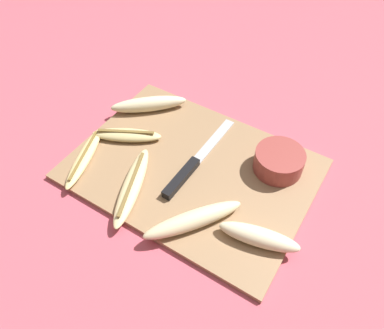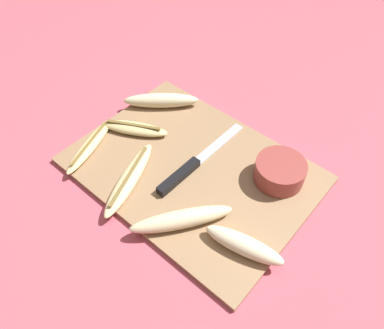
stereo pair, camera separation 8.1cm
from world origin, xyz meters
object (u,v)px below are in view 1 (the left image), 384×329
(banana_pale_long, at_px, (149,104))
(prep_bowl, at_px, (279,161))
(banana_cream_curved, at_px, (193,220))
(banana_ripe_center, at_px, (132,186))
(knife, at_px, (188,170))
(banana_golden_short, at_px, (84,157))
(banana_spotted_left, at_px, (127,135))
(banana_bright_far, at_px, (259,237))

(banana_pale_long, relative_size, prep_bowl, 1.54)
(banana_cream_curved, relative_size, banana_ripe_center, 0.89)
(knife, distance_m, banana_ripe_center, 0.12)
(banana_golden_short, bearing_deg, banana_pale_long, 84.22)
(knife, distance_m, banana_golden_short, 0.23)
(banana_ripe_center, distance_m, banana_golden_short, 0.14)
(banana_golden_short, bearing_deg, banana_cream_curved, -2.65)
(banana_spotted_left, relative_size, banana_cream_curved, 0.88)
(banana_bright_far, height_order, prep_bowl, prep_bowl)
(banana_pale_long, bearing_deg, banana_cream_curved, -39.65)
(knife, xyz_separation_m, banana_cream_curved, (0.08, -0.11, 0.01))
(banana_spotted_left, relative_size, banana_ripe_center, 0.78)
(banana_cream_curved, bearing_deg, prep_bowl, 69.95)
(knife, xyz_separation_m, banana_spotted_left, (-0.18, 0.01, 0.00))
(banana_bright_far, relative_size, banana_pale_long, 0.96)
(banana_cream_curved, xyz_separation_m, banana_golden_short, (-0.29, 0.01, -0.01))
(banana_bright_far, bearing_deg, knife, 160.09)
(banana_pale_long, distance_m, banana_ripe_center, 0.25)
(knife, bearing_deg, banana_cream_curved, -52.54)
(knife, height_order, banana_golden_short, same)
(banana_spotted_left, height_order, banana_ripe_center, banana_spotted_left)
(knife, height_order, banana_bright_far, banana_bright_far)
(banana_spotted_left, xyz_separation_m, banana_golden_short, (-0.04, -0.10, -0.00))
(banana_ripe_center, bearing_deg, banana_bright_far, 5.74)
(banana_ripe_center, bearing_deg, banana_pale_long, 118.36)
(banana_bright_far, height_order, banana_ripe_center, banana_bright_far)
(banana_cream_curved, bearing_deg, knife, 126.59)
(prep_bowl, bearing_deg, banana_golden_short, -151.20)
(banana_cream_curved, distance_m, prep_bowl, 0.23)
(knife, height_order, banana_ripe_center, banana_ripe_center)
(banana_bright_far, bearing_deg, banana_spotted_left, 167.67)
(knife, relative_size, banana_pale_long, 1.67)
(banana_pale_long, distance_m, banana_golden_short, 0.21)
(banana_spotted_left, bearing_deg, prep_bowl, 16.99)
(banana_bright_far, xyz_separation_m, banana_golden_short, (-0.41, -0.02, -0.01))
(banana_pale_long, distance_m, prep_bowl, 0.35)
(banana_bright_far, bearing_deg, banana_cream_curved, -164.60)
(knife, bearing_deg, banana_pale_long, 149.22)
(banana_spotted_left, bearing_deg, banana_ripe_center, -47.15)
(knife, distance_m, banana_spotted_left, 0.18)
(banana_bright_far, distance_m, prep_bowl, 0.19)
(banana_cream_curved, xyz_separation_m, banana_ripe_center, (-0.15, 0.01, -0.01))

